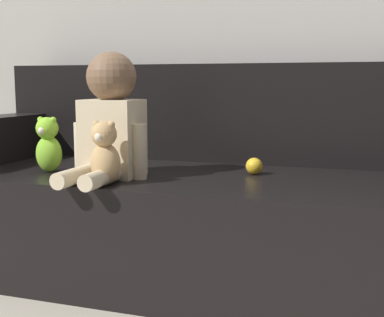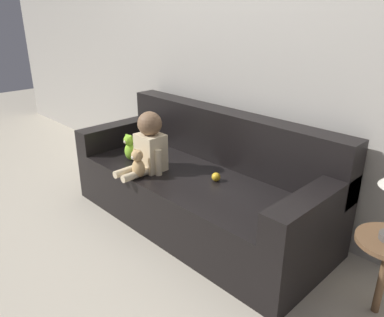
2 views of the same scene
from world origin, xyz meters
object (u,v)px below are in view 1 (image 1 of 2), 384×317
at_px(person_baby, 110,121).
at_px(teddy_bear_brown, 105,153).
at_px(plush_toy_side, 48,145).
at_px(toy_ball, 254,166).
at_px(couch, 209,199).

relative_size(person_baby, teddy_bear_brown, 2.09).
bearing_deg(plush_toy_side, teddy_bear_brown, -25.92).
height_order(teddy_bear_brown, toy_ball, teddy_bear_brown).
xyz_separation_m(couch, plush_toy_side, (-0.56, -0.24, 0.22)).
height_order(couch, person_baby, person_baby).
xyz_separation_m(plush_toy_side, toy_ball, (0.74, 0.19, -0.07)).
bearing_deg(teddy_bear_brown, plush_toy_side, 154.08).
xyz_separation_m(teddy_bear_brown, toy_ball, (0.42, 0.35, -0.07)).
height_order(plush_toy_side, toy_ball, plush_toy_side).
relative_size(couch, plush_toy_side, 9.65).
distance_m(couch, toy_ball, 0.24).
relative_size(teddy_bear_brown, plush_toy_side, 1.01).
relative_size(couch, toy_ball, 32.56).
distance_m(person_baby, teddy_bear_brown, 0.18).
bearing_deg(teddy_bear_brown, person_baby, 109.67).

